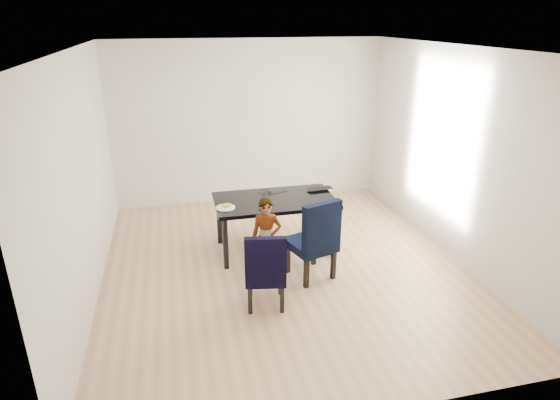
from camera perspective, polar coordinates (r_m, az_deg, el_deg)
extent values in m
cube|color=tan|center=(6.11, 0.43, -8.16)|extent=(4.50, 5.00, 0.01)
cube|color=white|center=(5.31, 0.51, 18.13)|extent=(4.50, 5.00, 0.01)
cube|color=silver|center=(7.94, -3.83, 9.35)|extent=(4.50, 0.01, 2.70)
cube|color=silver|center=(3.37, 10.60, -8.57)|extent=(4.50, 0.01, 2.70)
cube|color=white|center=(5.51, -22.98, 2.14)|extent=(0.01, 5.00, 2.70)
cube|color=white|center=(6.45, 20.41, 5.17)|extent=(0.01, 5.00, 2.70)
cube|color=black|center=(6.37, -0.61, -3.01)|extent=(1.60, 0.90, 0.75)
cube|color=black|center=(5.17, -1.79, -8.26)|extent=(0.51, 0.52, 0.91)
cube|color=black|center=(5.69, 3.78, -4.57)|extent=(0.64, 0.65, 1.05)
imported|color=#F94914|center=(5.69, -1.66, -4.69)|extent=(0.42, 0.33, 1.01)
cylinder|color=white|center=(5.96, -6.66, -0.93)|extent=(0.30, 0.30, 0.01)
ellipsoid|color=gold|center=(5.94, -6.56, -0.64)|extent=(0.15, 0.10, 0.06)
imported|color=black|center=(6.60, 4.69, 1.48)|extent=(0.39, 0.28, 0.03)
torus|color=black|center=(6.38, -1.53, 0.71)|extent=(0.18, 0.18, 0.01)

